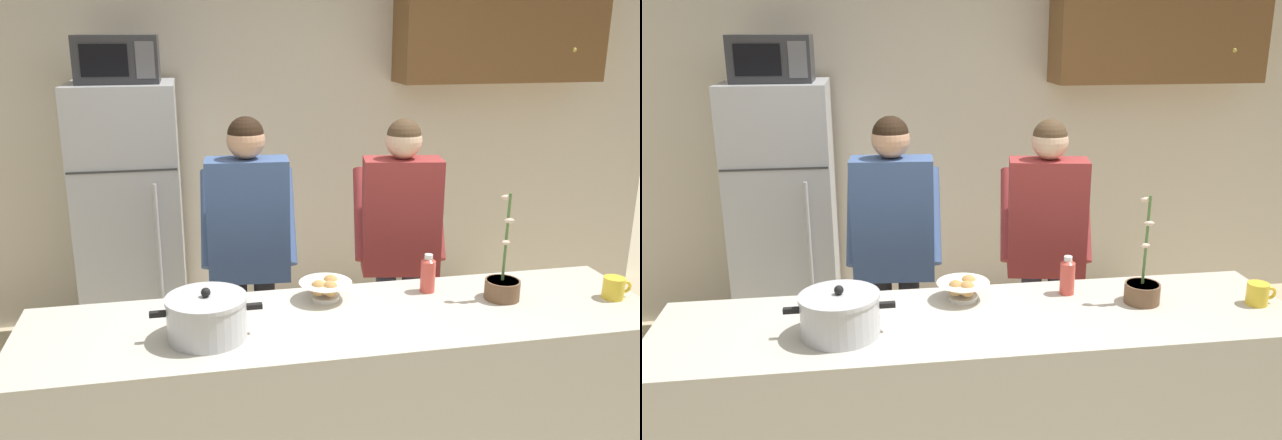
# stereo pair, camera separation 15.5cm
# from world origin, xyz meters

# --- Properties ---
(back_wall_unit) EXTENTS (6.00, 0.48, 2.60)m
(back_wall_unit) POSITION_xyz_m (0.26, 2.26, 1.42)
(back_wall_unit) COLOR beige
(back_wall_unit) RESTS_ON ground
(kitchen_island) EXTENTS (2.60, 0.68, 0.92)m
(kitchen_island) POSITION_xyz_m (0.00, 0.00, 0.46)
(kitchen_island) COLOR beige
(kitchen_island) RESTS_ON ground
(refrigerator) EXTENTS (0.64, 0.68, 1.72)m
(refrigerator) POSITION_xyz_m (-0.98, 1.85, 0.86)
(refrigerator) COLOR #B7BABF
(refrigerator) RESTS_ON ground
(microwave) EXTENTS (0.48, 0.37, 0.28)m
(microwave) POSITION_xyz_m (-0.98, 1.83, 1.86)
(microwave) COLOR #2D2D30
(microwave) RESTS_ON refrigerator
(person_near_pot) EXTENTS (0.52, 0.44, 1.63)m
(person_near_pot) POSITION_xyz_m (-0.31, 0.85, 1.01)
(person_near_pot) COLOR black
(person_near_pot) RESTS_ON ground
(person_by_sink) EXTENTS (0.55, 0.48, 1.60)m
(person_by_sink) POSITION_xyz_m (0.49, 0.82, 0.99)
(person_by_sink) COLOR #33384C
(person_by_sink) RESTS_ON ground
(cooking_pot) EXTENTS (0.42, 0.31, 0.20)m
(cooking_pot) POSITION_xyz_m (-0.56, -0.07, 1.00)
(cooking_pot) COLOR silver
(cooking_pot) RESTS_ON kitchen_island
(coffee_mug) EXTENTS (0.13, 0.09, 0.10)m
(coffee_mug) POSITION_xyz_m (1.17, -0.04, 0.97)
(coffee_mug) COLOR yellow
(coffee_mug) RESTS_ON kitchen_island
(bread_bowl) EXTENTS (0.23, 0.23, 0.10)m
(bread_bowl) POSITION_xyz_m (-0.05, 0.19, 0.97)
(bread_bowl) COLOR white
(bread_bowl) RESTS_ON kitchen_island
(bottle_near_edge) EXTENTS (0.07, 0.07, 0.17)m
(bottle_near_edge) POSITION_xyz_m (0.41, 0.19, 1.00)
(bottle_near_edge) COLOR #D84C3F
(bottle_near_edge) RESTS_ON kitchen_island
(potted_orchid) EXTENTS (0.15, 0.15, 0.47)m
(potted_orchid) POSITION_xyz_m (0.70, 0.05, 0.98)
(potted_orchid) COLOR brown
(potted_orchid) RESTS_ON kitchen_island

